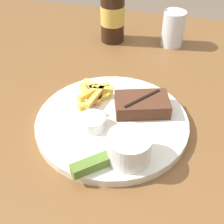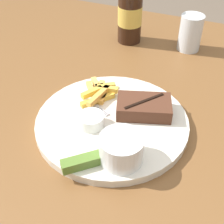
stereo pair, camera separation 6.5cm
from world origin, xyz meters
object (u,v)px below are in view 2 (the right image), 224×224
object	(u,v)px
fork_utensil	(86,100)
drinking_glass	(190,33)
steak_portion	(144,107)
beer_bottle	(130,14)
pickle_spear	(82,162)
coleslaw_cup	(121,148)
dipping_sauce_cup	(91,120)
dinner_plate	(112,122)

from	to	relation	value
fork_utensil	drinking_glass	world-z (taller)	drinking_glass
steak_portion	beer_bottle	xyz separation A→B (m)	(-0.16, 0.33, 0.05)
pickle_spear	drinking_glass	xyz separation A→B (m)	(0.08, 0.54, 0.02)
steak_portion	fork_utensil	distance (m)	0.14
coleslaw_cup	steak_portion	bearing A→B (deg)	91.42
fork_utensil	beer_bottle	distance (m)	0.35
dipping_sauce_cup	pickle_spear	distance (m)	0.11
coleslaw_cup	dipping_sauce_cup	world-z (taller)	coleslaw_cup
dinner_plate	drinking_glass	world-z (taller)	drinking_glass
steak_portion	fork_utensil	xyz separation A→B (m)	(-0.13, -0.01, -0.01)
dipping_sauce_cup	fork_utensil	bearing A→B (deg)	124.42
pickle_spear	steak_portion	bearing A→B (deg)	73.36
coleslaw_cup	dipping_sauce_cup	xyz separation A→B (m)	(-0.09, 0.06, -0.02)
steak_portion	beer_bottle	world-z (taller)	beer_bottle
coleslaw_cup	dipping_sauce_cup	distance (m)	0.11
steak_portion	coleslaw_cup	xyz separation A→B (m)	(0.00, -0.14, 0.01)
fork_utensil	drinking_glass	xyz separation A→B (m)	(0.16, 0.36, 0.03)
dipping_sauce_cup	drinking_glass	size ratio (longest dim) A/B	0.53
steak_portion	drinking_glass	size ratio (longest dim) A/B	1.28
dinner_plate	beer_bottle	bearing A→B (deg)	105.02
beer_bottle	dipping_sauce_cup	bearing A→B (deg)	-80.46
dipping_sauce_cup	fork_utensil	xyz separation A→B (m)	(-0.05, 0.07, -0.01)
dinner_plate	fork_utensil	distance (m)	0.09
coleslaw_cup	beer_bottle	bearing A→B (deg)	108.63
beer_bottle	drinking_glass	size ratio (longest dim) A/B	2.33
pickle_spear	dipping_sauce_cup	bearing A→B (deg)	107.12
dinner_plate	beer_bottle	world-z (taller)	beer_bottle
dinner_plate	beer_bottle	size ratio (longest dim) A/B	1.35
pickle_spear	beer_bottle	size ratio (longest dim) A/B	0.29
fork_utensil	beer_bottle	xyz separation A→B (m)	(-0.02, 0.34, 0.07)
steak_portion	drinking_glass	world-z (taller)	drinking_glass
pickle_spear	beer_bottle	distance (m)	0.53
pickle_spear	beer_bottle	bearing A→B (deg)	101.11
dipping_sauce_cup	beer_bottle	world-z (taller)	beer_bottle
dinner_plate	coleslaw_cup	bearing A→B (deg)	-58.61
steak_portion	fork_utensil	bearing A→B (deg)	-175.06
dipping_sauce_cup	drinking_glass	distance (m)	0.45
beer_bottle	drinking_glass	bearing A→B (deg)	5.79
drinking_glass	dipping_sauce_cup	bearing A→B (deg)	-104.40
beer_bottle	dinner_plate	bearing A→B (deg)	-74.98
dinner_plate	pickle_spear	size ratio (longest dim) A/B	4.57
steak_portion	pickle_spear	world-z (taller)	steak_portion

